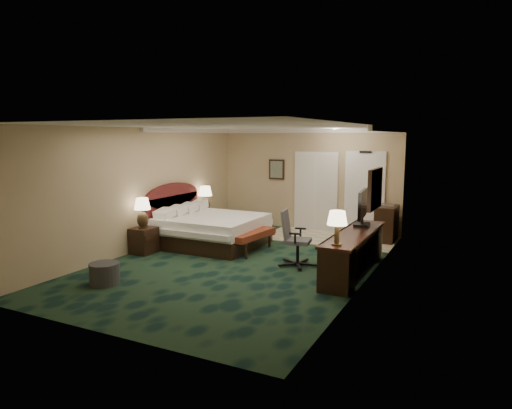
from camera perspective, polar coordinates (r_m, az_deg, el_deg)
The scene contains 25 objects.
floor at distance 9.25m, azimuth -1.71°, elevation -7.22°, with size 5.00×7.50×0.00m, color black.
ceiling at distance 8.91m, azimuth -1.79°, elevation 9.74°, with size 5.00×7.50×0.00m, color silver.
wall_back at distance 12.39m, azimuth 6.48°, elevation 3.10°, with size 5.00×0.00×2.70m, color tan.
wall_front at distance 5.99m, azimuth -18.98°, elevation -3.12°, with size 5.00×0.00×2.70m, color tan.
wall_left at distance 10.39m, azimuth -14.00°, elevation 1.86°, with size 0.00×7.50×2.70m, color tan.
wall_right at distance 8.11m, azimuth 14.01°, elevation 0.05°, with size 0.00×7.50×2.70m, color tan.
crown_molding at distance 8.91m, azimuth -1.79°, elevation 9.42°, with size 5.00×7.50×0.10m, color white, non-canonical shape.
tile_patch at distance 11.52m, azimuth 9.13°, elevation -4.14°, with size 3.20×1.70×0.01m, color #BEB094.
headboard at distance 11.22m, azimuth -10.34°, elevation -0.90°, with size 0.12×2.00×1.40m, color #481308, non-canonical shape.
entry_door at distance 11.96m, azimuth 13.40°, elevation 1.28°, with size 1.02×0.06×2.18m, color white.
closet_doors at distance 12.30m, azimuth 7.49°, elevation 1.64°, with size 1.20×0.06×2.10m, color silver.
wall_art at distance 12.67m, azimuth 2.60°, elevation 4.40°, with size 0.45×0.06×0.55m, color #51685B.
wall_mirror at distance 8.68m, azimuth 14.66°, elevation 1.90°, with size 0.05×0.95×0.75m, color white.
bed at distance 10.64m, azimuth -5.48°, elevation -3.26°, with size 2.16×2.00×0.69m, color white.
nightstand_near at distance 10.18m, azimuth -13.84°, elevation -4.38°, with size 0.45×0.51×0.56m, color black.
nightstand_far at distance 12.21m, azimuth -6.11°, elevation -2.11°, with size 0.43×0.49×0.54m, color black.
lamp_near at distance 10.03m, azimuth -14.00°, elevation -1.06°, with size 0.35×0.35×0.65m, color black, non-canonical shape.
lamp_far at distance 12.10m, azimuth -6.35°, elevation 0.71°, with size 0.36×0.36×0.68m, color black, non-canonical shape.
bed_bench at distance 10.00m, azimuth -0.66°, elevation -4.66°, with size 0.47×1.36×0.46m, color maroon.
ottoman at distance 8.31m, azimuth -18.41°, elevation -8.19°, with size 0.51×0.51×0.36m, color #2E2E31.
desk at distance 8.60m, azimuth 12.11°, elevation -5.96°, with size 0.58×2.68×0.77m, color black.
tv at distance 9.12m, azimuth 13.16°, elevation -0.43°, with size 0.08×0.91×0.71m, color black.
desk_lamp at distance 7.42m, azimuth 10.10°, elevation -2.89°, with size 0.33×0.33×0.57m, color black, non-canonical shape.
desk_chair at distance 8.90m, azimuth 5.25°, elevation -4.26°, with size 0.63×0.60×1.09m, color #434348, non-canonical shape.
minibar at distance 11.42m, azimuth 16.00°, elevation -2.31°, with size 0.45×0.81×0.86m, color black.
Camera 1 is at (4.21, -7.85, 2.51)m, focal length 32.00 mm.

